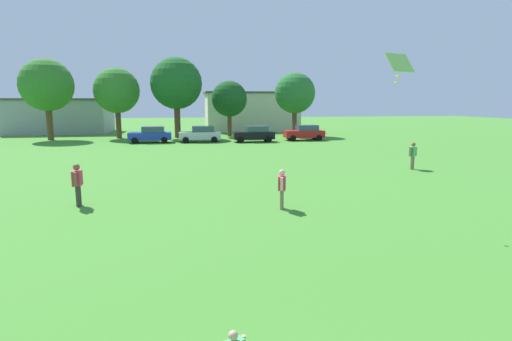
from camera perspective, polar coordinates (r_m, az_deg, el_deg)
ground_plane at (r=30.90m, az=-8.73°, el=1.66°), size 160.00×160.00×0.00m
adult_bystander at (r=16.14m, az=3.65°, el=-2.12°), size 0.42×0.73×1.58m
bystander_near_trees at (r=27.44m, az=21.08°, el=2.25°), size 0.64×0.60×1.70m
bystander_midfield at (r=18.05m, az=-23.69°, el=-1.36°), size 0.34×0.83×1.74m
kite at (r=15.40m, az=19.42°, el=13.75°), size 1.14×0.80×1.07m
parked_car_blue_0 at (r=43.73m, az=-14.49°, el=4.90°), size 4.30×2.02×1.68m
parked_car_silver_1 at (r=43.45m, az=-7.77°, el=5.09°), size 4.30×2.02×1.68m
parked_car_black_2 at (r=43.26m, az=-0.24°, el=5.16°), size 4.30×2.02×1.68m
parked_car_red_3 at (r=45.42m, az=6.82°, el=5.30°), size 4.30×2.02×1.68m
tree_far_left at (r=50.93m, az=-27.23°, el=10.54°), size 5.67×5.67×8.84m
tree_left at (r=50.30m, az=-18.89°, el=10.49°), size 5.16×5.16×8.05m
tree_center at (r=49.33m, az=-11.08°, el=11.83°), size 5.97×5.97×9.30m
tree_right at (r=50.15m, az=-3.75°, el=9.94°), size 4.30×4.30×6.70m
tree_far_right at (r=51.08m, az=5.45°, el=10.69°), size 4.96×4.96×7.73m
house_left at (r=60.58m, az=-0.70°, el=8.28°), size 13.60×7.96×5.60m
house_right at (r=62.02m, az=-25.61°, el=6.93°), size 13.15×9.12×4.63m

